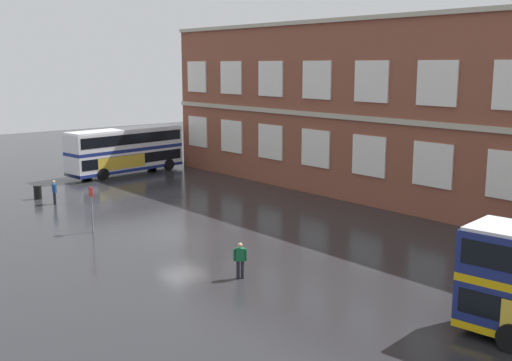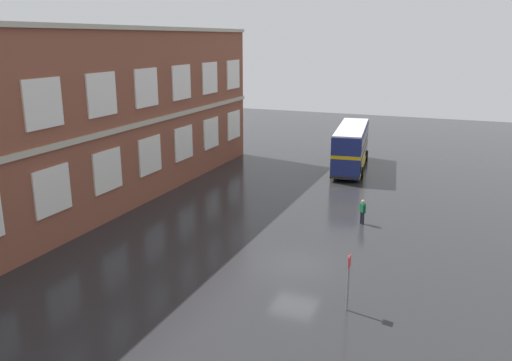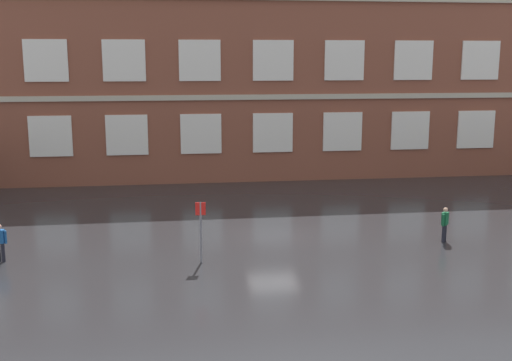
{
  "view_description": "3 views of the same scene",
  "coord_description": "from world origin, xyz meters",
  "views": [
    {
      "loc": [
        29.39,
        -19.24,
        9.75
      ],
      "look_at": [
        3.14,
        3.01,
        3.27
      ],
      "focal_mm": 43.55,
      "sensor_mm": 36.0,
      "label": 1
    },
    {
      "loc": [
        -25.5,
        -8.0,
        12.15
      ],
      "look_at": [
        -0.66,
        2.06,
        4.82
      ],
      "focal_mm": 36.81,
      "sensor_mm": 36.0,
      "label": 2
    },
    {
      "loc": [
        -4.98,
        -30.08,
        8.78
      ],
      "look_at": [
        -0.58,
        2.17,
        2.43
      ],
      "focal_mm": 44.22,
      "sensor_mm": 36.0,
      "label": 3
    }
  ],
  "objects": [
    {
      "name": "ground_plane",
      "position": [
        0.0,
        2.0,
        0.0
      ],
      "size": [
        120.0,
        120.0,
        0.0
      ],
      "primitive_type": "plane",
      "color": "#232326"
    },
    {
      "name": "brick_terminal_building",
      "position": [
        2.24,
        17.98,
        6.32
      ],
      "size": [
        45.9,
        8.19,
        12.94
      ],
      "color": "brown",
      "rests_on": "ground"
    },
    {
      "name": "second_passenger",
      "position": [
        -12.46,
        -2.42,
        0.93
      ],
      "size": [
        0.64,
        0.31,
        1.7
      ],
      "color": "black",
      "rests_on": "ground"
    },
    {
      "name": "bus_stand_flag",
      "position": [
        -3.79,
        -3.73,
        1.64
      ],
      "size": [
        0.44,
        0.1,
        2.7
      ],
      "color": "slate",
      "rests_on": "ground"
    },
    {
      "name": "waiting_passenger",
      "position": [
        8.06,
        -2.11,
        0.93
      ],
      "size": [
        0.5,
        0.54,
        1.7
      ],
      "color": "black",
      "rests_on": "ground"
    }
  ]
}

